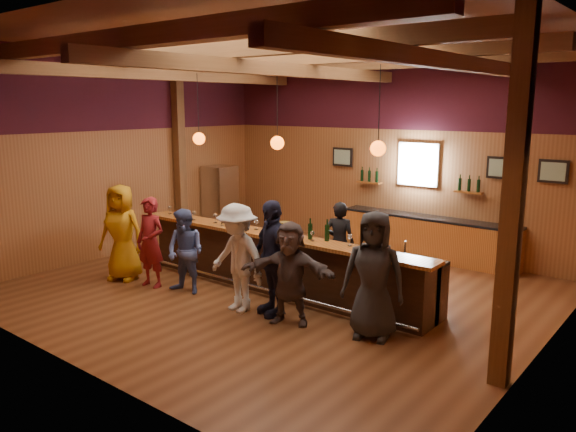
{
  "coord_description": "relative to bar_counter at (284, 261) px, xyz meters",
  "views": [
    {
      "loc": [
        6.29,
        -7.59,
        3.37
      ],
      "look_at": [
        0.0,
        0.3,
        1.35
      ],
      "focal_mm": 35.0,
      "sensor_mm": 36.0,
      "label": 1
    }
  ],
  "objects": [
    {
      "name": "customer_white",
      "position": [
        0.12,
        -1.34,
        0.38
      ],
      "size": [
        1.22,
        0.78,
        1.8
      ],
      "primitive_type": "imported",
      "rotation": [
        0.0,
        0.0,
        -0.1
      ],
      "color": "silver",
      "rests_on": "ground"
    },
    {
      "name": "glass_g",
      "position": [
        1.56,
        -0.22,
        0.73
      ],
      "size": [
        0.09,
        0.09,
        0.2
      ],
      "color": "silver",
      "rests_on": "bar_counter"
    },
    {
      "name": "customer_orange",
      "position": [
        -2.82,
        -1.49,
        0.41
      ],
      "size": [
        1.07,
        0.89,
        1.87
      ],
      "primitive_type": "imported",
      "rotation": [
        0.0,
        0.0,
        0.38
      ],
      "color": "#C37F12",
      "rests_on": "ground"
    },
    {
      "name": "customer_brown",
      "position": [
        1.12,
        -1.23,
        0.29
      ],
      "size": [
        1.58,
        0.96,
        1.62
      ],
      "primitive_type": "imported",
      "rotation": [
        0.0,
        0.0,
        0.35
      ],
      "color": "#514241",
      "rests_on": "ground"
    },
    {
      "name": "bottle_b",
      "position": [
        1.08,
        -0.17,
        0.73
      ],
      "size": [
        0.08,
        0.08,
        0.37
      ],
      "color": "black",
      "rests_on": "bar_counter"
    },
    {
      "name": "bartender",
      "position": [
        0.63,
        0.9,
        0.27
      ],
      "size": [
        0.68,
        0.56,
        1.59
      ],
      "primitive_type": "imported",
      "rotation": [
        0.0,
        0.0,
        3.51
      ],
      "color": "black",
      "rests_on": "ground"
    },
    {
      "name": "glass_e",
      "position": [
        -0.43,
        -0.26,
        0.72
      ],
      "size": [
        0.08,
        0.08,
        0.19
      ],
      "color": "silver",
      "rests_on": "bar_counter"
    },
    {
      "name": "ice_bucket",
      "position": [
        0.24,
        -0.26,
        0.7
      ],
      "size": [
        0.21,
        0.21,
        0.23
      ],
      "primitive_type": "cylinder",
      "color": "brown",
      "rests_on": "bar_counter"
    },
    {
      "name": "wine_shelves",
      "position": [
        0.78,
        3.73,
        1.1
      ],
      "size": [
        3.0,
        0.18,
        0.3
      ],
      "color": "#974D1B",
      "rests_on": "room"
    },
    {
      "name": "glass_c",
      "position": [
        -1.45,
        -0.3,
        0.72
      ],
      "size": [
        0.08,
        0.08,
        0.19
      ],
      "color": "silver",
      "rests_on": "bar_counter"
    },
    {
      "name": "glass_d",
      "position": [
        -1.16,
        -0.42,
        0.73
      ],
      "size": [
        0.09,
        0.09,
        0.2
      ],
      "color": "silver",
      "rests_on": "bar_counter"
    },
    {
      "name": "stainless_fridge",
      "position": [
        -4.12,
        2.45,
        0.38
      ],
      "size": [
        0.7,
        0.7,
        1.8
      ],
      "primitive_type": "cube",
      "color": "silver",
      "rests_on": "ground"
    },
    {
      "name": "glass_f",
      "position": [
        0.89,
        -0.32,
        0.71
      ],
      "size": [
        0.08,
        0.08,
        0.17
      ],
      "color": "silver",
      "rests_on": "bar_counter"
    },
    {
      "name": "pendant_lights",
      "position": [
        -0.02,
        -0.15,
        2.19
      ],
      "size": [
        4.24,
        0.24,
        1.37
      ],
      "color": "black",
      "rests_on": "room"
    },
    {
      "name": "customer_navy",
      "position": [
        0.65,
        -1.1,
        0.42
      ],
      "size": [
        1.2,
        0.86,
        1.89
      ],
      "primitive_type": "imported",
      "rotation": [
        0.0,
        0.0,
        -0.4
      ],
      "color": "#1C1F39",
      "rests_on": "ground"
    },
    {
      "name": "customer_dark",
      "position": [
        2.4,
        -0.9,
        0.42
      ],
      "size": [
        1.06,
        0.85,
        1.88
      ],
      "primitive_type": "imported",
      "rotation": [
        0.0,
        0.0,
        0.3
      ],
      "color": "#272729",
      "rests_on": "ground"
    },
    {
      "name": "framed_pictures",
      "position": [
        1.65,
        3.79,
        1.58
      ],
      "size": [
        5.35,
        0.05,
        0.45
      ],
      "color": "black",
      "rests_on": "room"
    },
    {
      "name": "back_bar_cabinet",
      "position": [
        1.18,
        3.57,
        -0.05
      ],
      "size": [
        4.0,
        0.52,
        0.95
      ],
      "color": "#974D1B",
      "rests_on": "ground"
    },
    {
      "name": "bar_counter",
      "position": [
        0.0,
        0.0,
        0.0
      ],
      "size": [
        6.3,
        1.07,
        1.11
      ],
      "color": "black",
      "rests_on": "ground"
    },
    {
      "name": "room",
      "position": [
        -0.02,
        -0.09,
        2.69
      ],
      "size": [
        9.04,
        9.0,
        4.52
      ],
      "color": "brown",
      "rests_on": "ground"
    },
    {
      "name": "customer_redvest",
      "position": [
        -2.03,
        -1.42,
        0.32
      ],
      "size": [
        0.67,
        0.49,
        1.69
      ],
      "primitive_type": "imported",
      "rotation": [
        0.0,
        0.0,
        0.14
      ],
      "color": "maroon",
      "rests_on": "ground"
    },
    {
      "name": "window",
      "position": [
        0.78,
        3.8,
        1.53
      ],
      "size": [
        0.95,
        0.09,
        0.95
      ],
      "color": "silver",
      "rests_on": "room"
    },
    {
      "name": "glass_a",
      "position": [
        -2.85,
        -0.27,
        0.71
      ],
      "size": [
        0.08,
        0.08,
        0.17
      ],
      "color": "silver",
      "rests_on": "bar_counter"
    },
    {
      "name": "glass_h",
      "position": [
        2.09,
        -0.35,
        0.71
      ],
      "size": [
        0.08,
        0.08,
        0.18
      ],
      "color": "silver",
      "rests_on": "bar_counter"
    },
    {
      "name": "glass_b",
      "position": [
        -1.97,
        -0.39,
        0.72
      ],
      "size": [
        0.08,
        0.08,
        0.19
      ],
      "color": "silver",
      "rests_on": "bar_counter"
    },
    {
      "name": "customer_denim",
      "position": [
        -1.24,
        -1.27,
        0.25
      ],
      "size": [
        0.83,
        0.69,
        1.54
      ],
      "primitive_type": "imported",
      "rotation": [
        0.0,
        0.0,
        0.15
      ],
      "color": "#4A5995",
      "rests_on": "ground"
    },
    {
      "name": "bottle_a",
      "position": [
        0.78,
        -0.25,
        0.73
      ],
      "size": [
        0.08,
        0.08,
        0.36
      ],
      "color": "black",
      "rests_on": "bar_counter"
    }
  ]
}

